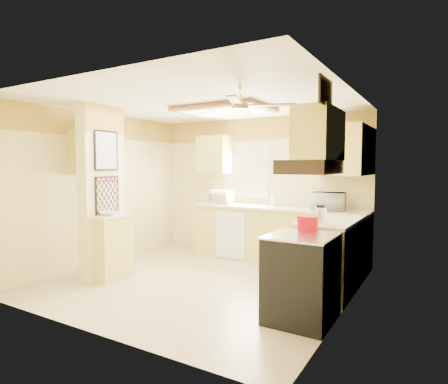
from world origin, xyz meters
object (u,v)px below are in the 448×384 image
Objects in this scene: stove at (302,277)px; microwave at (329,201)px; bowl at (109,213)px; kettle at (320,215)px; dutch_oven at (308,223)px.

microwave is (-0.29, 2.12, 0.62)m from stove.
stove is 2.82m from bowl.
stove is 2.23m from microwave.
kettle is at bearing 15.64° from bowl.
microwave is 1.48m from kettle.
microwave is 2.19× the size of bowl.
kettle is (0.02, 0.41, 0.05)m from dutch_oven.
stove is 1.82× the size of microwave.
bowl is 0.92× the size of dutch_oven.
dutch_oven is (2.74, 0.36, 0.03)m from bowl.
microwave is 2.01× the size of dutch_oven.
microwave is at bearing 98.01° from dutch_oven.
stove is 0.60m from dutch_oven.
microwave is at bearing 41.89° from bowl.
dutch_oven reaches higher than stove.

